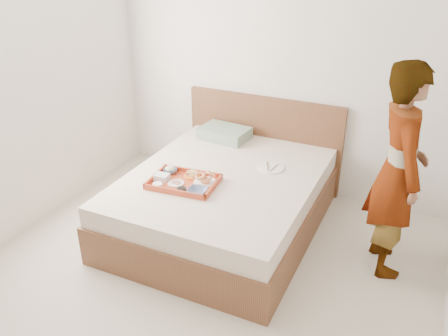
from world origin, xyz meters
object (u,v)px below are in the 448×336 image
bed (224,201)px  tray (184,182)px  dinner_plate (271,168)px  person (398,172)px

bed → tray: 0.48m
dinner_plate → tray: bearing=-133.6°
bed → dinner_plate: 0.52m
dinner_plate → person: bearing=-12.0°
bed → tray: bearing=-127.0°
bed → tray: tray is taller
bed → tray: (-0.23, -0.30, 0.29)m
bed → dinner_plate: size_ratio=8.66×
bed → tray: size_ratio=3.63×
tray → person: bearing=7.3°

